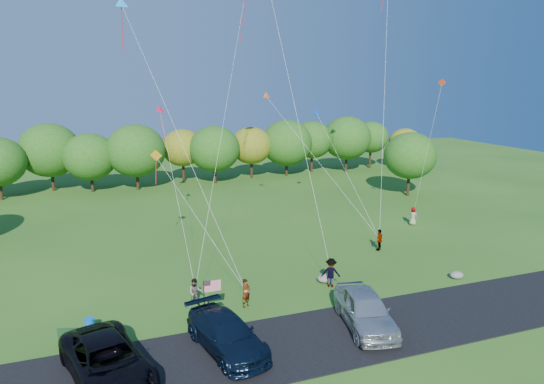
{
  "coord_description": "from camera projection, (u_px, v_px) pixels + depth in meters",
  "views": [
    {
      "loc": [
        -9.98,
        -24.58,
        13.06
      ],
      "look_at": [
        1.18,
        6.0,
        5.64
      ],
      "focal_mm": 32.0,
      "sensor_mm": 36.0,
      "label": 1
    }
  ],
  "objects": [
    {
      "name": "ground",
      "position": [
        288.0,
        307.0,
        28.75
      ],
      "size": [
        140.0,
        140.0,
        0.0
      ],
      "primitive_type": "plane",
      "color": "#2A5A19",
      "rests_on": "ground"
    },
    {
      "name": "minivan_silver",
      "position": [
        365.0,
        309.0,
        26.18
      ],
      "size": [
        3.45,
        6.13,
        1.97
      ],
      "primitive_type": "imported",
      "rotation": [
        0.0,
        0.0,
        -0.2
      ],
      "color": "#B3B9BE",
      "rests_on": "asphalt_lane"
    },
    {
      "name": "flag_assembly",
      "position": [
        209.0,
        291.0,
        26.22
      ],
      "size": [
        0.97,
        0.63,
        2.63
      ],
      "color": "black",
      "rests_on": "ground"
    },
    {
      "name": "treeline",
      "position": [
        199.0,
        150.0,
        61.41
      ],
      "size": [
        74.72,
        27.47,
        8.16
      ],
      "color": "#382614",
      "rests_on": "ground"
    },
    {
      "name": "flyer_c",
      "position": [
        331.0,
        273.0,
        31.44
      ],
      "size": [
        1.44,
        1.26,
        1.94
      ],
      "primitive_type": "imported",
      "rotation": [
        0.0,
        0.0,
        2.61
      ],
      "color": "#4C4C59",
      "rests_on": "ground"
    },
    {
      "name": "park_bench",
      "position": [
        76.0,
        336.0,
        24.48
      ],
      "size": [
        1.74,
        0.76,
        0.98
      ],
      "rotation": [
        0.0,
        0.0,
        -0.28
      ],
      "color": "#153C1C",
      "rests_on": "ground"
    },
    {
      "name": "minivan_dark",
      "position": [
        107.0,
        361.0,
        21.47
      ],
      "size": [
        4.56,
        7.09,
        1.82
      ],
      "primitive_type": "imported",
      "rotation": [
        0.0,
        0.0,
        0.25
      ],
      "color": "black",
      "rests_on": "asphalt_lane"
    },
    {
      "name": "boulder_far",
      "position": [
        457.0,
        275.0,
        32.91
      ],
      "size": [
        0.95,
        0.79,
        0.49
      ],
      "primitive_type": "ellipsoid",
      "color": "gray",
      "rests_on": "ground"
    },
    {
      "name": "flyer_d",
      "position": [
        379.0,
        240.0,
        38.26
      ],
      "size": [
        1.07,
        0.94,
        1.74
      ],
      "primitive_type": "imported",
      "rotation": [
        0.0,
        0.0,
        3.77
      ],
      "color": "#4C4C59",
      "rests_on": "ground"
    },
    {
      "name": "asphalt_lane",
      "position": [
        317.0,
        339.0,
        25.07
      ],
      "size": [
        44.0,
        6.0,
        0.06
      ],
      "primitive_type": "cube",
      "color": "black",
      "rests_on": "ground"
    },
    {
      "name": "trash_barrel",
      "position": [
        90.0,
        325.0,
        25.77
      ],
      "size": [
        0.53,
        0.53,
        0.79
      ],
      "primitive_type": "cylinder",
      "color": "blue",
      "rests_on": "ground"
    },
    {
      "name": "kites_aloft",
      "position": [
        251.0,
        2.0,
        38.25
      ],
      "size": [
        25.15,
        10.62,
        18.16
      ],
      "color": "#F05B1A",
      "rests_on": "ground"
    },
    {
      "name": "boulder_near",
      "position": [
        326.0,
        278.0,
        32.26
      ],
      "size": [
        1.17,
        0.92,
        0.58
      ],
      "primitive_type": "ellipsoid",
      "color": "gray",
      "rests_on": "ground"
    },
    {
      "name": "flyer_e",
      "position": [
        413.0,
        216.0,
        45.07
      ],
      "size": [
        0.98,
        0.97,
        1.71
      ],
      "primitive_type": "imported",
      "rotation": [
        0.0,
        0.0,
        2.36
      ],
      "color": "#4C4C59",
      "rests_on": "ground"
    },
    {
      "name": "minivan_navy",
      "position": [
        227.0,
        334.0,
        23.88
      ],
      "size": [
        3.59,
        6.22,
        1.69
      ],
      "primitive_type": "imported",
      "rotation": [
        0.0,
        0.0,
        0.22
      ],
      "color": "black",
      "rests_on": "asphalt_lane"
    },
    {
      "name": "flyer_a",
      "position": [
        246.0,
        293.0,
        28.65
      ],
      "size": [
        0.76,
        0.68,
        1.73
      ],
      "primitive_type": "imported",
      "rotation": [
        0.0,
        0.0,
        0.54
      ],
      "color": "#4C4C59",
      "rests_on": "ground"
    },
    {
      "name": "flyer_b",
      "position": [
        195.0,
        292.0,
        28.85
      ],
      "size": [
        0.96,
        0.84,
        1.66
      ],
      "primitive_type": "imported",
      "rotation": [
        0.0,
        0.0,
        -0.3
      ],
      "color": "#4C4C59",
      "rests_on": "ground"
    }
  ]
}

